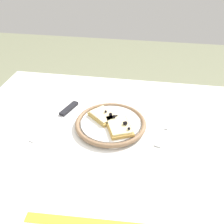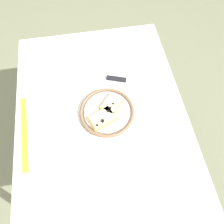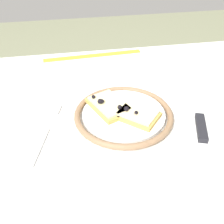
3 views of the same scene
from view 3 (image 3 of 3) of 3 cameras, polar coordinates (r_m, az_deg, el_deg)
dining_table at (r=0.72m, az=-0.58°, el=-6.76°), size 1.04×0.72×0.75m
plate at (r=0.63m, az=2.45°, el=-0.61°), size 0.23×0.23×0.02m
pizza_slice_near at (r=0.61m, az=5.41°, el=-0.57°), size 0.11×0.11×0.03m
pizza_slice_far at (r=0.64m, az=-0.67°, el=1.32°), size 0.11×0.13×0.03m
knife at (r=0.66m, az=17.96°, el=-1.37°), size 0.10×0.23×0.01m
fork at (r=0.62m, az=-13.71°, el=-3.99°), size 0.07×0.20×0.00m
measuring_tape at (r=0.93m, az=-3.70°, el=11.75°), size 0.33×0.04×0.00m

